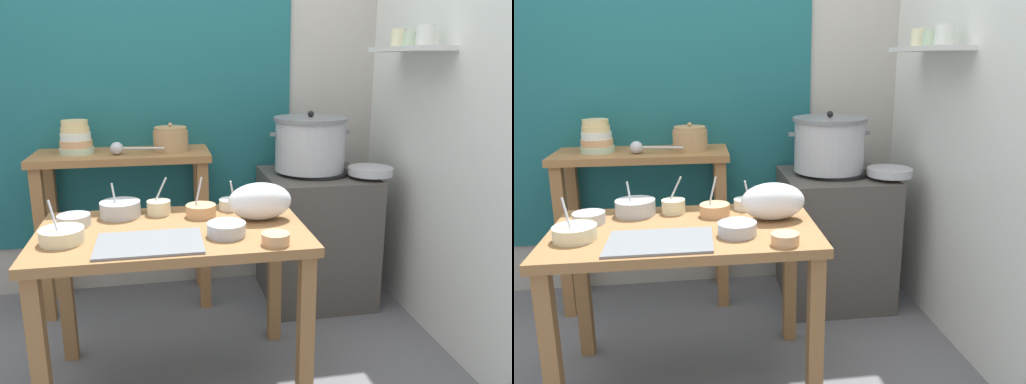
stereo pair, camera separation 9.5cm
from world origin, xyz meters
The scene contains 21 objects.
ground_plane centered at (0.00, 0.00, 0.00)m, with size 9.00×9.00×0.00m, color slate.
wall_back centered at (0.08, 1.10, 1.30)m, with size 4.40×0.12×2.60m.
wall_right centered at (1.40, 0.20, 1.30)m, with size 0.30×3.20×2.60m.
prep_table centered at (0.04, -0.01, 0.61)m, with size 1.10×0.66×0.72m.
back_shelf_table centered at (-0.21, 0.83, 0.68)m, with size 0.96×0.40×0.90m.
stove_block centered at (0.89, 0.70, 0.38)m, with size 0.60×0.61×0.78m.
steamer_pot centered at (0.85, 0.72, 0.93)m, with size 0.47×0.42×0.34m.
clay_pot centered at (0.06, 0.83, 0.97)m, with size 0.20×0.20×0.16m.
bowl_stack_enamel centered at (-0.45, 0.84, 0.98)m, with size 0.18×0.18×0.18m.
ladle centered at (-0.21, 0.76, 0.94)m, with size 0.29×0.08×0.07m.
serving_tray centered at (-0.05, -0.18, 0.72)m, with size 0.40×0.28×0.01m, color slate.
plastic_bag centered at (0.42, 0.04, 0.80)m, with size 0.28×0.16×0.16m, color white.
wide_pan centered at (1.15, 0.55, 0.80)m, with size 0.25×0.25×0.04m, color #B7BABF.
prep_bowl_0 centered at (-0.02, 0.21, 0.75)m, with size 0.11×0.11×0.17m.
prep_bowl_1 centered at (-0.37, 0.10, 0.75)m, with size 0.14×0.14×0.05m.
prep_bowl_2 centered at (-0.18, 0.20, 0.76)m, with size 0.18×0.18×0.15m.
prep_bowl_3 centered at (0.25, -0.14, 0.75)m, with size 0.16×0.16×0.05m.
prep_bowl_4 centered at (-0.38, -0.10, 0.75)m, with size 0.17×0.17×0.17m.
prep_bowl_5 centered at (0.17, 0.14, 0.75)m, with size 0.13×0.13×0.17m.
prep_bowl_6 centered at (0.42, -0.27, 0.74)m, with size 0.11×0.11×0.04m.
prep_bowl_7 centered at (0.31, 0.22, 0.75)m, with size 0.11×0.11×0.14m.
Camera 1 is at (0.01, -2.02, 1.40)m, focal length 35.38 mm.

